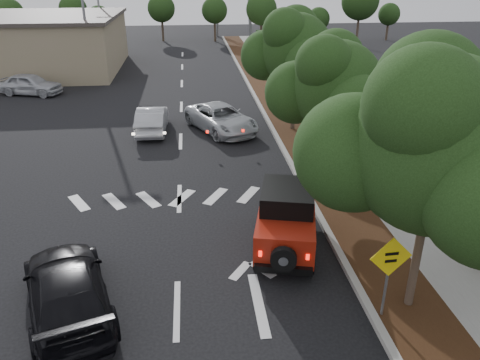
{
  "coord_description": "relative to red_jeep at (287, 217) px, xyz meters",
  "views": [
    {
      "loc": [
        0.56,
        -9.08,
        7.58
      ],
      "look_at": [
        1.86,
        3.0,
        2.0
      ],
      "focal_mm": 35.0,
      "sensor_mm": 36.0,
      "label": 1
    }
  ],
  "objects": [
    {
      "name": "ground",
      "position": [
        -3.17,
        -2.56,
        -0.94
      ],
      "size": [
        120.0,
        120.0,
        0.0
      ],
      "primitive_type": "plane",
      "color": "black",
      "rests_on": "ground"
    },
    {
      "name": "curb",
      "position": [
        1.43,
        9.44,
        -0.86
      ],
      "size": [
        0.2,
        70.0,
        0.15
      ],
      "primitive_type": "cube",
      "color": "#9E9B93",
      "rests_on": "ground"
    },
    {
      "name": "planting_strip",
      "position": [
        2.43,
        9.44,
        -0.88
      ],
      "size": [
        1.8,
        70.0,
        0.12
      ],
      "primitive_type": "cube",
      "color": "black",
      "rests_on": "ground"
    },
    {
      "name": "sidewalk",
      "position": [
        4.33,
        9.44,
        -0.88
      ],
      "size": [
        2.0,
        70.0,
        0.12
      ],
      "primitive_type": "cube",
      "color": "gray",
      "rests_on": "ground"
    },
    {
      "name": "hedge",
      "position": [
        5.73,
        9.44,
        -0.54
      ],
      "size": [
        0.8,
        70.0,
        0.8
      ],
      "primitive_type": "cube",
      "color": "black",
      "rests_on": "ground"
    },
    {
      "name": "transmission_tower",
      "position": [
        2.83,
        45.44,
        -0.94
      ],
      "size": [
        7.0,
        4.0,
        28.0
      ],
      "primitive_type": null,
      "color": "slate",
      "rests_on": "ground"
    },
    {
      "name": "street_tree_near",
      "position": [
        2.43,
        -3.06,
        -0.94
      ],
      "size": [
        3.8,
        3.8,
        5.92
      ],
      "primitive_type": null,
      "color": "black",
      "rests_on": "ground"
    },
    {
      "name": "street_tree_mid",
      "position": [
        2.43,
        3.94,
        -0.94
      ],
      "size": [
        3.2,
        3.2,
        5.32
      ],
      "primitive_type": null,
      "color": "black",
      "rests_on": "ground"
    },
    {
      "name": "street_tree_far",
      "position": [
        2.43,
        10.44,
        -0.94
      ],
      "size": [
        3.4,
        3.4,
        5.62
      ],
      "primitive_type": null,
      "color": "black",
      "rests_on": "ground"
    },
    {
      "name": "light_pole_a",
      "position": [
        -9.67,
        23.44,
        -0.94
      ],
      "size": [
        2.0,
        0.22,
        9.0
      ],
      "primitive_type": null,
      "color": "slate",
      "rests_on": "ground"
    },
    {
      "name": "light_pole_b",
      "position": [
        -10.67,
        35.44,
        -0.94
      ],
      "size": [
        2.0,
        0.22,
        9.0
      ],
      "primitive_type": null,
      "color": "slate",
      "rests_on": "ground"
    },
    {
      "name": "red_jeep",
      "position": [
        0.0,
        0.0,
        0.0
      ],
      "size": [
        2.31,
        3.77,
        1.85
      ],
      "rotation": [
        0.0,
        0.0,
        -0.23
      ],
      "color": "black",
      "rests_on": "ground"
    },
    {
      "name": "silver_suv_ahead",
      "position": [
        -1.14,
        10.79,
        -0.29
      ],
      "size": [
        3.93,
        5.15,
        1.3
      ],
      "primitive_type": "imported",
      "rotation": [
        0.0,
        0.0,
        0.44
      ],
      "color": "#B5B8BD",
      "rests_on": "ground"
    },
    {
      "name": "black_suv_oncoming",
      "position": [
        -5.71,
        -2.33,
        -0.29
      ],
      "size": [
        3.14,
        4.82,
        1.3
      ],
      "primitive_type": "imported",
      "rotation": [
        0.0,
        0.0,
        3.46
      ],
      "color": "black",
      "rests_on": "ground"
    },
    {
      "name": "silver_sedan_oncoming",
      "position": [
        -4.57,
        11.04,
        -0.3
      ],
      "size": [
        1.45,
        3.92,
        1.28
      ],
      "primitive_type": "imported",
      "rotation": [
        0.0,
        0.0,
        3.12
      ],
      "color": "#ACAEB4",
      "rests_on": "ground"
    },
    {
      "name": "parked_suv",
      "position": [
        -12.79,
        19.34,
        -0.26
      ],
      "size": [
        4.3,
        2.73,
        1.36
      ],
      "primitive_type": "imported",
      "rotation": [
        0.0,
        0.0,
        1.27
      ],
      "color": "#B9BCC2",
      "rests_on": "ground"
    },
    {
      "name": "speed_hump_sign",
      "position": [
        1.63,
        -3.39,
        0.53
      ],
      "size": [
        1.0,
        0.11,
        2.12
      ],
      "rotation": [
        0.0,
        0.0,
        0.07
      ],
      "color": "slate",
      "rests_on": "ground"
    }
  ]
}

